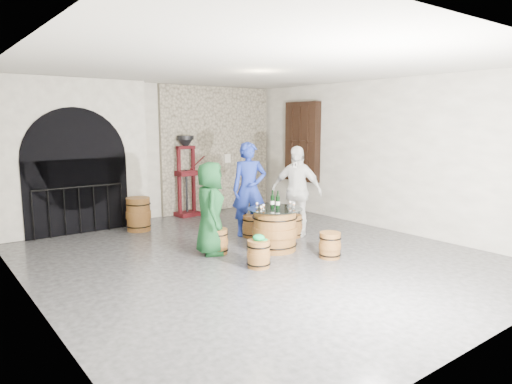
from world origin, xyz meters
TOP-DOWN VIEW (x-y plane):
  - ground at (0.00, 0.00)m, footprint 8.00×8.00m
  - wall_back at (0.00, 4.00)m, footprint 8.00×0.00m
  - wall_front at (0.00, -4.00)m, footprint 8.00×0.00m
  - wall_left at (-3.50, 0.00)m, footprint 0.00×8.00m
  - wall_right at (3.50, 0.00)m, footprint 0.00×8.00m
  - ceiling at (0.00, 0.00)m, footprint 8.00×8.00m
  - stone_facing_panel at (1.80, 3.94)m, footprint 3.20×0.12m
  - arched_opening at (-1.90, 3.74)m, footprint 3.10×0.60m
  - shuttered_window at (3.38, 2.40)m, footprint 0.23×1.10m
  - barrel_table at (0.52, 0.04)m, footprint 0.99×0.99m
  - barrel_stool_left at (-0.42, 0.49)m, footprint 0.39×0.39m
  - barrel_stool_far at (0.77, 1.06)m, footprint 0.39×0.39m
  - barrel_stool_right at (1.43, 0.56)m, footprint 0.39×0.39m
  - barrel_stool_near_right at (0.96, -0.91)m, footprint 0.39×0.39m
  - barrel_stool_near_left at (-0.32, -0.57)m, footprint 0.39×0.39m
  - green_cap at (-0.32, -0.57)m, footprint 0.24×0.19m
  - person_green at (-0.53, 0.54)m, footprint 0.82×0.94m
  - person_blue at (0.80, 1.19)m, footprint 0.83×0.73m
  - person_white at (1.59, 0.64)m, footprint 0.88×1.16m
  - wine_bottle_left at (0.52, 0.10)m, footprint 0.08×0.08m
  - wine_bottle_center at (0.55, -0.01)m, footprint 0.08×0.08m
  - wine_bottle_right at (0.53, 0.11)m, footprint 0.08×0.08m
  - tasting_glass_a at (0.17, -0.02)m, footprint 0.05×0.05m
  - tasting_glass_b at (0.89, 0.04)m, footprint 0.05×0.05m
  - tasting_glass_c at (0.33, 0.31)m, footprint 0.05×0.05m
  - tasting_glass_d at (0.81, 0.30)m, footprint 0.05×0.05m
  - tasting_glass_e at (0.85, -0.11)m, footprint 0.05×0.05m
  - tasting_glass_f at (0.30, 0.09)m, footprint 0.05×0.05m
  - side_barrel at (-0.83, 2.96)m, footprint 0.54×0.54m
  - corking_press at (0.75, 3.70)m, footprint 0.83×0.49m
  - control_box at (2.05, 3.86)m, footprint 0.18×0.10m

SIDE VIEW (x-z plane):
  - ground at x=0.00m, z-range 0.00..0.00m
  - barrel_stool_left at x=-0.42m, z-range 0.00..0.44m
  - barrel_stool_far at x=0.77m, z-range 0.00..0.44m
  - barrel_stool_right at x=1.43m, z-range 0.00..0.44m
  - barrel_stool_near_right at x=0.96m, z-range 0.00..0.44m
  - barrel_stool_near_left at x=-0.32m, z-range 0.00..0.44m
  - side_barrel at x=-0.83m, z-range 0.00..0.71m
  - barrel_table at x=0.52m, z-range 0.00..0.76m
  - green_cap at x=-0.32m, z-range 0.43..0.54m
  - person_green at x=-0.53m, z-range 0.00..1.63m
  - tasting_glass_a at x=0.17m, z-range 0.77..0.86m
  - tasting_glass_b at x=0.89m, z-range 0.77..0.86m
  - tasting_glass_c at x=0.33m, z-range 0.77..0.86m
  - tasting_glass_d at x=0.81m, z-range 0.77..0.86m
  - tasting_glass_e at x=0.85m, z-range 0.77..0.86m
  - tasting_glass_f at x=0.30m, z-range 0.77..0.86m
  - wine_bottle_left at x=0.52m, z-range 0.73..1.06m
  - wine_bottle_center at x=0.55m, z-range 0.73..1.06m
  - wine_bottle_right at x=0.53m, z-range 0.73..1.06m
  - person_white at x=1.59m, z-range 0.00..1.83m
  - person_blue at x=0.80m, z-range 0.00..1.91m
  - corking_press at x=0.75m, z-range 0.16..2.14m
  - control_box at x=2.05m, z-range 1.24..1.46m
  - arched_opening at x=-1.90m, z-range -0.01..3.18m
  - wall_back at x=0.00m, z-range -2.40..5.60m
  - wall_front at x=0.00m, z-range -2.40..5.60m
  - wall_left at x=-3.50m, z-range -2.40..5.60m
  - wall_right at x=3.50m, z-range -2.40..5.60m
  - stone_facing_panel at x=1.80m, z-range 0.01..3.19m
  - shuttered_window at x=3.38m, z-range 0.80..2.80m
  - ceiling at x=0.00m, z-range 3.20..3.20m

